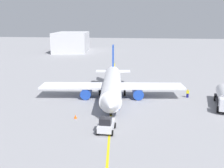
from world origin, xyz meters
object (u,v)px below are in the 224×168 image
Objects in this scene: pushback_tug at (106,125)px; refueling_worker at (188,94)px; safety_cone_nose at (75,117)px; fuel_tanker at (224,97)px; airplane at (112,85)px.

refueling_worker is at bearing 144.02° from pushback_tug.
safety_cone_nose is (14.50, -19.26, -0.52)m from refueling_worker.
fuel_tanker is 7.45m from refueling_worker.
pushback_tug is 2.11× the size of refueling_worker.
refueling_worker reaches higher than safety_cone_nose.
airplane is at bearing 161.20° from safety_cone_nose.
fuel_tanker is at bearing 84.20° from airplane.
safety_cone_nose is at bearing -125.86° from pushback_tug.
airplane is at bearing -174.14° from pushback_tug.
fuel_tanker is (2.12, 20.92, -0.89)m from airplane.
refueling_worker is 2.87× the size of safety_cone_nose.
fuel_tanker is at bearing 50.92° from refueling_worker.
fuel_tanker reaches higher than safety_cone_nose.
pushback_tug is at bearing 54.14° from safety_cone_nose.
airplane reaches higher than fuel_tanker.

